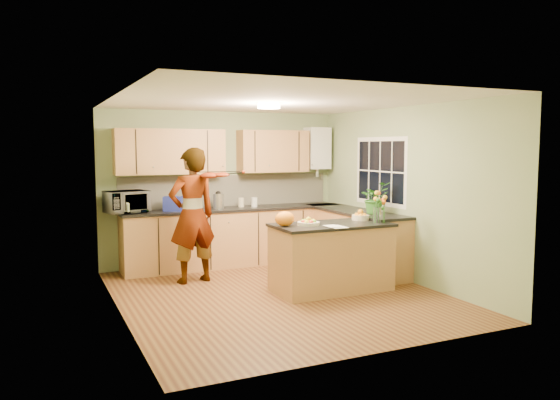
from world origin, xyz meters
name	(u,v)px	position (x,y,z in m)	size (l,w,h in m)	color
floor	(278,294)	(0.00, 0.00, 0.00)	(4.50, 4.50, 0.00)	#532917
ceiling	(278,101)	(0.00, 0.00, 2.50)	(4.00, 4.50, 0.02)	silver
wall_back	(222,188)	(0.00, 2.25, 1.25)	(4.00, 0.02, 2.50)	gray
wall_front	(380,221)	(0.00, -2.25, 1.25)	(4.00, 0.02, 2.50)	gray
wall_left	(118,206)	(-2.00, 0.00, 1.25)	(0.02, 4.50, 2.50)	gray
wall_right	(405,194)	(2.00, 0.00, 1.25)	(0.02, 4.50, 2.50)	gray
back_counter	(235,236)	(0.10, 1.95, 0.47)	(3.64, 0.62, 0.94)	#B07A46
right_counter	(354,240)	(1.70, 0.85, 0.47)	(0.62, 2.24, 0.94)	#B07A46
splashback	(228,190)	(0.10, 2.23, 1.20)	(3.60, 0.02, 0.52)	beige
upper_cabinets	(215,152)	(-0.18, 2.08, 1.85)	(3.20, 0.34, 0.70)	#B07A46
boiler	(317,148)	(1.70, 2.09, 1.90)	(0.40, 0.30, 0.86)	white
window_right	(380,171)	(1.99, 0.60, 1.55)	(0.01, 1.30, 1.05)	white
light_switch	(128,207)	(-1.99, -0.60, 1.30)	(0.02, 0.09, 0.09)	white
ceiling_lamp	(269,106)	(0.00, 0.30, 2.46)	(0.30, 0.30, 0.07)	#FFEABF
peninsula_island	(331,257)	(0.74, -0.09, 0.45)	(1.58, 0.81, 0.90)	#B07A46
fruit_dish	(308,222)	(0.39, -0.09, 0.95)	(0.29, 0.29, 0.10)	beige
orange_bowl	(360,216)	(1.29, 0.06, 0.96)	(0.24, 0.24, 0.14)	beige
flower_vase	(377,200)	(1.34, -0.27, 1.21)	(0.25, 0.25, 0.46)	silver
orange_bag	(285,219)	(0.07, -0.04, 1.00)	(0.26, 0.22, 0.19)	orange
papers	(337,227)	(0.64, -0.39, 0.91)	(0.20, 0.28, 0.01)	white
violinist	(192,216)	(-0.83, 1.11, 0.96)	(0.70, 0.46, 1.91)	tan
violin	(210,175)	(-0.63, 0.89, 1.53)	(0.65, 0.26, 0.13)	#570E05
microwave	(127,202)	(-1.60, 1.96, 1.11)	(0.60, 0.41, 0.33)	white
blue_box	(173,204)	(-0.91, 1.93, 1.05)	(0.28, 0.20, 0.22)	navy
kettle	(218,200)	(-0.18, 1.92, 1.07)	(0.18, 0.18, 0.33)	silver
jar_cream	(241,202)	(0.24, 2.00, 1.01)	(0.10, 0.10, 0.15)	beige
jar_white	(254,202)	(0.44, 1.92, 1.02)	(0.10, 0.10, 0.16)	white
potted_plant	(375,198)	(1.70, 0.32, 1.18)	(0.43, 0.37, 0.47)	#357828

